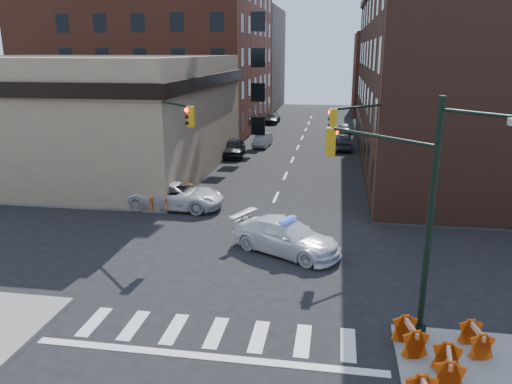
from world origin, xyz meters
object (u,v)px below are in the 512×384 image
(parked_car_wnear, at_px, (234,148))
(pedestrian_b, at_px, (136,185))
(pickup, at_px, (176,195))
(pedestrian_a, at_px, (172,184))
(parked_car_enear, at_px, (343,142))
(barricade_se_a, at_px, (476,340))
(barrel_road, at_px, (281,223))
(barrel_bank, at_px, (189,192))
(police_car, at_px, (286,237))
(parked_car_wfar, at_px, (263,140))
(barricade_nw_a, at_px, (160,203))

(parked_car_wnear, relative_size, pedestrian_b, 2.43)
(pickup, relative_size, pedestrian_a, 3.15)
(parked_car_enear, bearing_deg, barricade_se_a, 96.34)
(barrel_road, relative_size, barrel_bank, 0.86)
(pedestrian_a, xyz_separation_m, barrel_bank, (1.12, 0.14, -0.57))
(police_car, height_order, barricade_se_a, police_car)
(parked_car_wfar, xyz_separation_m, barricade_nw_a, (-2.91, -22.27, -0.06))
(parked_car_enear, height_order, pedestrian_b, pedestrian_b)
(pedestrian_b, xyz_separation_m, barrel_road, (9.76, -3.74, -0.70))
(pickup, relative_size, parked_car_wnear, 1.21)
(barrel_bank, bearing_deg, barrel_road, -36.38)
(pickup, xyz_separation_m, pedestrian_a, (-0.82, 1.64, 0.27))
(parked_car_wfar, distance_m, barricade_se_a, 36.77)
(parked_car_wfar, relative_size, pedestrian_b, 2.03)
(parked_car_enear, bearing_deg, pedestrian_b, 56.73)
(police_car, distance_m, barricade_se_a, 10.18)
(parked_car_wnear, height_order, parked_car_enear, parked_car_wnear)
(parked_car_wnear, xyz_separation_m, barricade_se_a, (13.96, -29.44, -0.25))
(pedestrian_b, height_order, barrel_bank, pedestrian_b)
(barrel_road, bearing_deg, parked_car_wnear, 109.08)
(pickup, xyz_separation_m, pedestrian_b, (-2.88, 0.67, 0.33))
(parked_car_wnear, distance_m, barricade_se_a, 32.58)
(barricade_se_a, bearing_deg, pedestrian_a, 35.57)
(parked_car_wfar, bearing_deg, barrel_road, -75.97)
(barrel_bank, height_order, barricade_se_a, barrel_bank)
(parked_car_wnear, bearing_deg, barrel_bank, -96.01)
(pedestrian_a, height_order, barricade_nw_a, pedestrian_a)
(pickup, relative_size, barricade_se_a, 5.14)
(pedestrian_b, xyz_separation_m, barricade_se_a, (17.14, -14.16, -0.57))
(pickup, distance_m, pedestrian_a, 1.85)
(pedestrian_a, xyz_separation_m, barricade_nw_a, (0.12, -2.65, -0.48))
(police_car, bearing_deg, parked_car_wfar, 38.34)
(barricade_nw_a, bearing_deg, barrel_road, -21.95)
(parked_car_wnear, xyz_separation_m, parked_car_wfar, (1.91, 5.30, -0.16))
(pedestrian_a, relative_size, barrel_bank, 1.81)
(parked_car_wfar, relative_size, barricade_nw_a, 3.34)
(parked_car_wfar, height_order, pedestrian_a, pedestrian_a)
(police_car, relative_size, pickup, 0.94)
(barrel_road, bearing_deg, pickup, 155.94)
(parked_car_wfar, height_order, parked_car_enear, parked_car_enear)
(pedestrian_b, bearing_deg, barrel_road, -51.32)
(parked_car_enear, distance_m, barricade_se_a, 34.63)
(police_car, relative_size, pedestrian_a, 2.97)
(barrel_road, bearing_deg, barrel_bank, 143.62)
(parked_car_wnear, xyz_separation_m, parked_car_enear, (9.92, 4.95, -0.08))
(pedestrian_b, bearing_deg, parked_car_wfar, 45.76)
(pickup, bearing_deg, barricade_se_a, -131.43)
(parked_car_wnear, height_order, barricade_nw_a, parked_car_wnear)
(police_car, bearing_deg, barricade_se_a, -110.29)
(barrel_bank, distance_m, barricade_nw_a, 2.97)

